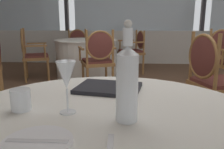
% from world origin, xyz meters
% --- Properties ---
extents(ground_plane, '(14.26, 14.26, 0.00)m').
position_xyz_m(ground_plane, '(0.00, 0.00, 0.00)').
color(ground_plane, brown).
extents(window_wall_far, '(10.97, 0.14, 2.92)m').
position_xyz_m(window_wall_far, '(0.00, 3.65, 1.16)').
color(window_wall_far, silver).
rests_on(window_wall_far, ground_plane).
extents(side_plate, '(0.21, 0.21, 0.01)m').
position_xyz_m(side_plate, '(-0.46, -1.79, 0.74)').
color(side_plate, white).
rests_on(side_plate, foreground_table).
extents(butter_knife, '(0.18, 0.02, 0.00)m').
position_xyz_m(butter_knife, '(-0.46, -1.79, 0.75)').
color(butter_knife, silver).
rests_on(butter_knife, foreground_table).
extents(water_bottle, '(0.08, 0.08, 0.36)m').
position_xyz_m(water_bottle, '(-0.20, -1.61, 0.88)').
color(water_bottle, white).
rests_on(water_bottle, foreground_table).
extents(wine_glass, '(0.08, 0.08, 0.21)m').
position_xyz_m(wine_glass, '(-0.43, -1.55, 0.89)').
color(wine_glass, white).
rests_on(wine_glass, foreground_table).
extents(water_tumbler, '(0.08, 0.08, 0.09)m').
position_xyz_m(water_tumbler, '(-0.62, -1.53, 0.78)').
color(water_tumbler, white).
rests_on(water_tumbler, foreground_table).
extents(menu_book, '(0.36, 0.30, 0.02)m').
position_xyz_m(menu_book, '(-0.29, -1.23, 0.75)').
color(menu_book, black).
rests_on(menu_book, foreground_table).
extents(dining_chair_0_3, '(0.58, 0.62, 0.98)m').
position_xyz_m(dining_chair_0_3, '(0.67, -0.07, 0.57)').
color(dining_chair_0_3, olive).
rests_on(dining_chair_0_3, ground_plane).
extents(background_table_1, '(1.22, 1.22, 0.74)m').
position_xyz_m(background_table_1, '(-0.98, 2.09, 0.37)').
color(background_table_1, silver).
rests_on(background_table_1, ground_plane).
extents(dining_chair_1_0, '(0.63, 0.59, 0.91)m').
position_xyz_m(dining_chair_1_0, '(-1.33, 3.07, 0.53)').
color(dining_chair_1_0, olive).
rests_on(dining_chair_1_0, ground_plane).
extents(dining_chair_1_1, '(0.59, 0.63, 0.97)m').
position_xyz_m(dining_chair_1_1, '(-1.95, 1.74, 0.56)').
color(dining_chair_1_1, olive).
rests_on(dining_chair_1_1, ground_plane).
extents(dining_chair_1_2, '(0.63, 0.59, 0.97)m').
position_xyz_m(dining_chair_1_2, '(-0.62, 1.12, 0.56)').
color(dining_chair_1_2, olive).
rests_on(dining_chair_1_2, ground_plane).
extents(dining_chair_1_3, '(0.59, 0.63, 0.91)m').
position_xyz_m(dining_chair_1_3, '(-0.01, 2.45, 0.54)').
color(dining_chair_1_3, olive).
rests_on(dining_chair_1_3, ground_plane).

